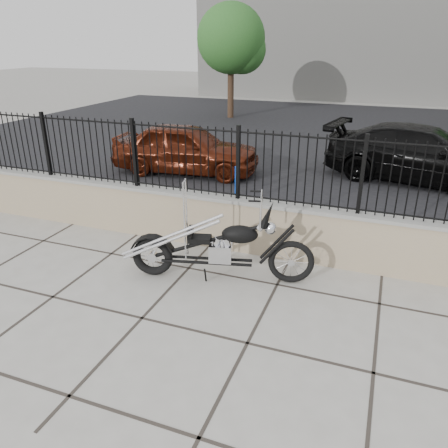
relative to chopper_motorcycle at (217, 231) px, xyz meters
name	(u,v)px	position (x,y,z in m)	size (l,w,h in m)	color
ground_plane	(247,343)	(0.94, -1.37, -0.81)	(90.00, 90.00, 0.00)	#99968E
parking_lot	(350,141)	(0.94, 11.13, -0.81)	(30.00, 30.00, 0.00)	black
retaining_wall	(293,232)	(0.94, 1.13, -0.33)	(14.00, 0.36, 0.96)	gray
iron_fence	(297,170)	(0.94, 1.13, 0.75)	(14.00, 0.08, 1.20)	black
background_building	(381,30)	(0.94, 25.13, 3.19)	(22.00, 6.00, 8.00)	beige
chopper_motorcycle	(217,231)	(0.00, 0.00, 0.00)	(2.71, 0.48, 1.63)	black
car_red	(186,148)	(-3.00, 5.25, -0.12)	(1.63, 4.06, 1.38)	#4F190B
car_black	(423,155)	(3.14, 6.65, -0.09)	(2.02, 4.96, 1.44)	black
bollard_a	(237,186)	(-0.78, 3.20, -0.36)	(0.11, 0.11, 0.91)	blue
tree_left	(231,35)	(-5.05, 14.60, 2.84)	(3.09, 3.09, 5.22)	#382619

